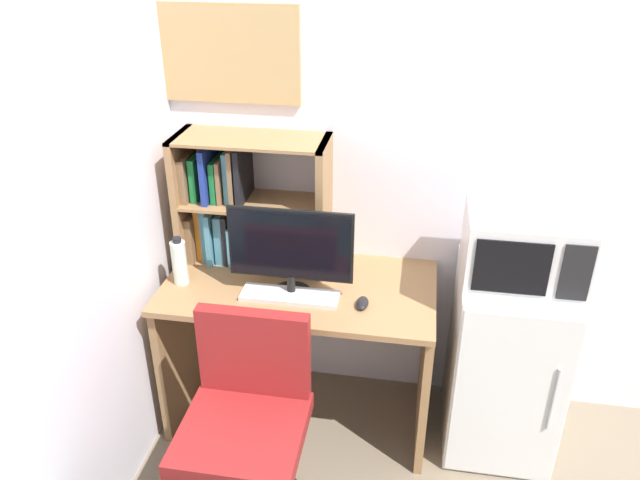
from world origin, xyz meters
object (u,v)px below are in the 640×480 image
at_px(hutch_bookshelf, 233,200).
at_px(water_bottle, 180,262).
at_px(wall_corkboard, 213,53).
at_px(mini_fridge, 504,362).
at_px(computer_mouse, 362,303).
at_px(desk_chair, 248,441).
at_px(microwave, 524,246).
at_px(keyboard, 290,296).
at_px(monitor, 290,249).

xyz_separation_m(hutch_bookshelf, water_bottle, (-0.18, -0.27, -0.20)).
distance_m(hutch_bookshelf, wall_corkboard, 0.65).
relative_size(mini_fridge, wall_corkboard, 1.15).
xyz_separation_m(computer_mouse, mini_fridge, (0.63, 0.13, -0.33)).
height_order(mini_fridge, desk_chair, desk_chair).
distance_m(water_bottle, microwave, 1.46).
height_order(hutch_bookshelf, keyboard, hutch_bookshelf).
bearing_deg(desk_chair, computer_mouse, 51.09).
distance_m(water_bottle, desk_chair, 0.83).
relative_size(water_bottle, mini_fridge, 0.26).
xyz_separation_m(keyboard, water_bottle, (-0.50, 0.04, 0.10)).
distance_m(computer_mouse, desk_chair, 0.72).
xyz_separation_m(keyboard, desk_chair, (-0.07, -0.49, -0.37)).
height_order(mini_fridge, wall_corkboard, wall_corkboard).
relative_size(computer_mouse, wall_corkboard, 0.13).
relative_size(hutch_bookshelf, computer_mouse, 7.03).
distance_m(monitor, wall_corkboard, 0.91).
distance_m(keyboard, water_bottle, 0.51).
bearing_deg(desk_chair, monitor, 82.00).
relative_size(hutch_bookshelf, mini_fridge, 0.78).
xyz_separation_m(computer_mouse, desk_chair, (-0.39, -0.48, -0.37)).
bearing_deg(computer_mouse, microwave, 12.19).
bearing_deg(microwave, water_bottle, -176.58).
bearing_deg(wall_corkboard, water_bottle, -104.02).
xyz_separation_m(water_bottle, desk_chair, (0.43, -0.53, -0.46)).
bearing_deg(water_bottle, computer_mouse, -3.52).
xyz_separation_m(hutch_bookshelf, desk_chair, (0.26, -0.79, -0.66)).
relative_size(monitor, mini_fridge, 0.60).
bearing_deg(wall_corkboard, mini_fridge, -12.46).
distance_m(microwave, wall_corkboard, 1.54).
height_order(hutch_bookshelf, microwave, hutch_bookshelf).
bearing_deg(desk_chair, wall_corkboard, 110.23).
height_order(water_bottle, wall_corkboard, wall_corkboard).
distance_m(monitor, water_bottle, 0.52).
xyz_separation_m(mini_fridge, desk_chair, (-1.02, -0.61, -0.04)).
height_order(computer_mouse, wall_corkboard, wall_corkboard).
bearing_deg(wall_corkboard, desk_chair, -69.77).
bearing_deg(computer_mouse, desk_chair, -128.91).
height_order(hutch_bookshelf, desk_chair, hutch_bookshelf).
xyz_separation_m(water_bottle, microwave, (1.45, 0.09, 0.16)).
bearing_deg(keyboard, microwave, 7.58).
relative_size(desk_chair, wall_corkboard, 1.18).
bearing_deg(desk_chair, hutch_bookshelf, 107.86).
height_order(hutch_bookshelf, wall_corkboard, wall_corkboard).
bearing_deg(mini_fridge, desk_chair, -149.03).
distance_m(computer_mouse, microwave, 0.70).
bearing_deg(computer_mouse, mini_fridge, 11.93).
distance_m(water_bottle, wall_corkboard, 0.92).
xyz_separation_m(hutch_bookshelf, wall_corkboard, (-0.08, 0.12, 0.63)).
distance_m(hutch_bookshelf, desk_chair, 1.06).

